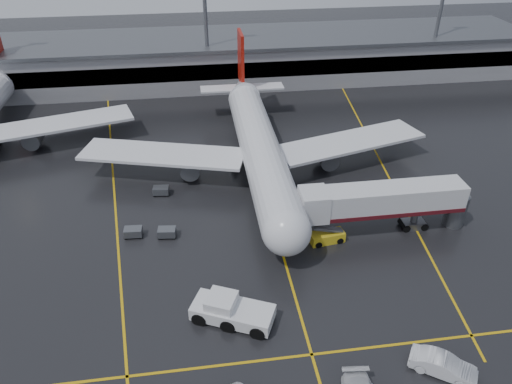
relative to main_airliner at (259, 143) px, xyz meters
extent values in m
plane|color=black|center=(0.00, -9.70, -4.21)|extent=(220.00, 220.00, 0.00)
cube|color=gold|center=(0.00, -9.70, -4.20)|extent=(0.25, 90.00, 0.02)
cube|color=gold|center=(0.00, -31.70, -4.20)|extent=(60.00, 0.25, 0.02)
cube|color=gold|center=(-20.00, 0.30, -4.20)|extent=(9.99, 69.35, 0.02)
cube|color=gold|center=(18.00, 0.30, -4.20)|extent=(7.57, 69.64, 0.02)
cube|color=gray|center=(0.00, 38.30, -0.21)|extent=(120.00, 18.00, 8.00)
cube|color=black|center=(0.00, 29.50, 0.29)|extent=(120.00, 0.40, 3.00)
cube|color=#595B60|center=(0.00, 38.30, 4.09)|extent=(122.00, 19.00, 0.60)
cylinder|color=#595B60|center=(-5.00, 32.30, 8.29)|extent=(0.70, 0.70, 25.00)
cylinder|color=#595B60|center=(40.00, 32.30, 8.29)|extent=(0.70, 0.70, 25.00)
cylinder|color=silver|center=(0.00, -1.70, -0.01)|extent=(5.20, 36.00, 5.20)
sphere|color=silver|center=(0.00, -19.70, -0.01)|extent=(5.20, 5.20, 5.20)
cone|color=silver|center=(0.00, 19.30, 0.59)|extent=(4.94, 8.00, 4.94)
cube|color=#981108|center=(0.00, 20.30, 5.49)|extent=(0.50, 5.50, 8.50)
cube|color=silver|center=(0.00, 19.30, 0.79)|extent=(14.00, 3.00, 0.25)
cube|color=silver|center=(-13.00, 0.30, -0.81)|extent=(22.80, 11.83, 0.40)
cube|color=silver|center=(13.00, 0.30, -0.81)|extent=(22.80, 11.83, 0.40)
cylinder|color=#595B60|center=(-9.50, -0.70, -2.21)|extent=(2.60, 4.50, 2.60)
cylinder|color=#595B60|center=(9.50, -0.70, -2.21)|extent=(2.60, 4.50, 2.60)
cylinder|color=#595B60|center=(0.00, -16.70, -3.21)|extent=(0.56, 0.56, 2.00)
cylinder|color=#595B60|center=(-3.20, 1.30, -3.21)|extent=(0.56, 0.56, 2.00)
cylinder|color=#595B60|center=(3.20, 1.30, -3.21)|extent=(0.56, 0.56, 2.00)
cylinder|color=black|center=(0.00, -16.70, -3.76)|extent=(0.40, 1.10, 1.10)
cylinder|color=black|center=(-3.20, 1.30, -3.66)|extent=(1.00, 1.40, 1.40)
cylinder|color=black|center=(3.20, 1.30, -3.66)|extent=(1.00, 1.40, 1.40)
cone|color=silver|center=(-42.00, 31.30, 0.59)|extent=(4.94, 8.00, 4.94)
cube|color=silver|center=(-42.00, 31.30, 0.79)|extent=(14.00, 3.00, 0.25)
cube|color=silver|center=(-29.00, 12.30, -0.81)|extent=(22.80, 11.83, 0.40)
cylinder|color=#595B60|center=(-32.50, 11.30, -2.21)|extent=(2.60, 4.50, 2.60)
cube|color=silver|center=(12.00, -15.70, 0.19)|extent=(18.00, 3.20, 3.00)
cube|color=#4E0F15|center=(12.00, -15.70, -1.11)|extent=(18.00, 3.30, 0.50)
cube|color=silver|center=(3.80, -15.70, 0.19)|extent=(3.00, 3.40, 3.30)
cylinder|color=#595B60|center=(16.00, -15.70, -2.71)|extent=(0.80, 0.80, 3.00)
cube|color=#595B60|center=(16.00, -15.70, -3.76)|extent=(2.60, 1.60, 0.90)
cylinder|color=#595B60|center=(21.00, -15.70, -2.21)|extent=(2.40, 2.40, 4.00)
cylinder|color=black|center=(14.90, -15.70, -3.76)|extent=(0.90, 1.80, 0.90)
cylinder|color=black|center=(17.10, -15.70, -3.76)|extent=(0.90, 1.80, 0.90)
cube|color=silver|center=(-6.29, -26.84, -3.25)|extent=(8.05, 5.84, 1.28)
cube|color=silver|center=(-7.26, -26.39, -2.18)|extent=(3.40, 3.40, 1.07)
cube|color=black|center=(-7.26, -26.39, -2.18)|extent=(3.06, 3.06, 0.96)
cylinder|color=black|center=(-8.82, -25.68, -3.62)|extent=(2.60, 3.49, 1.39)
cylinder|color=black|center=(-6.29, -26.84, -3.62)|extent=(2.60, 3.49, 1.39)
cylinder|color=black|center=(-3.77, -28.00, -3.62)|extent=(2.60, 3.49, 1.39)
cube|color=gold|center=(5.33, -16.81, -3.62)|extent=(4.05, 2.13, 1.18)
cube|color=#595B60|center=(5.33, -16.81, -2.49)|extent=(3.82, 1.47, 1.35)
cylinder|color=black|center=(4.05, -16.99, -3.89)|extent=(1.00, 1.91, 0.75)
cylinder|color=black|center=(6.60, -16.63, -3.89)|extent=(1.00, 1.91, 0.75)
imported|color=silver|center=(10.17, -34.93, -3.33)|extent=(5.50, 4.53, 1.77)
cube|color=#595B60|center=(-12.49, -13.46, -3.56)|extent=(2.13, 1.51, 0.90)
cylinder|color=black|center=(-13.34, -13.87, -4.03)|extent=(0.40, 0.20, 0.40)
cylinder|color=black|center=(-11.75, -14.05, -4.03)|extent=(0.40, 0.20, 0.40)
cylinder|color=black|center=(-13.23, -12.87, -4.03)|extent=(0.40, 0.20, 0.40)
cylinder|color=black|center=(-11.64, -13.05, -4.03)|extent=(0.40, 0.20, 0.40)
cube|color=#595B60|center=(-16.29, -12.86, -3.56)|extent=(2.07, 1.41, 0.90)
cylinder|color=black|center=(-17.12, -13.32, -4.03)|extent=(0.40, 0.20, 0.40)
cylinder|color=black|center=(-15.52, -13.41, -4.03)|extent=(0.40, 0.20, 0.40)
cylinder|color=black|center=(-17.06, -12.32, -4.03)|extent=(0.40, 0.20, 0.40)
cylinder|color=black|center=(-15.47, -12.41, -4.03)|extent=(0.40, 0.20, 0.40)
cube|color=#595B60|center=(-13.38, -4.42, -3.56)|extent=(2.12, 1.49, 0.90)
cylinder|color=black|center=(-14.23, -4.84, -4.03)|extent=(0.40, 0.20, 0.40)
cylinder|color=black|center=(-12.63, -4.99, -4.03)|extent=(0.40, 0.20, 0.40)
cylinder|color=black|center=(-14.13, -3.84, -4.03)|extent=(0.40, 0.20, 0.40)
cylinder|color=black|center=(-12.54, -4.00, -4.03)|extent=(0.40, 0.20, 0.40)
camera|label=1|loc=(-8.48, -57.54, 29.71)|focal=33.50mm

